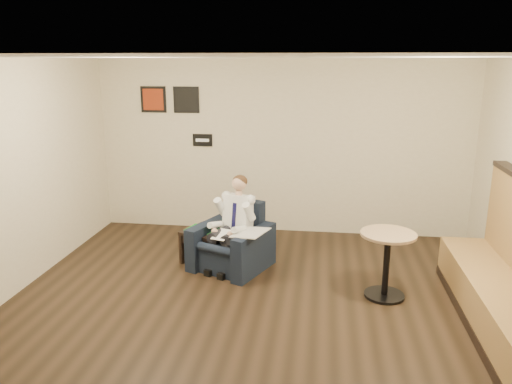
# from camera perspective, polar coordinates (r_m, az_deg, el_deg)

# --- Properties ---
(ground) EXTENTS (6.00, 6.00, 0.00)m
(ground) POSITION_cam_1_polar(r_m,az_deg,el_deg) (5.70, 0.07, -14.24)
(ground) COLOR black
(ground) RESTS_ON ground
(wall_back) EXTENTS (6.00, 0.02, 2.80)m
(wall_back) POSITION_cam_1_polar(r_m,az_deg,el_deg) (8.08, 2.94, 5.07)
(wall_back) COLOR beige
(wall_back) RESTS_ON ground
(wall_front) EXTENTS (6.00, 0.02, 2.80)m
(wall_front) POSITION_cam_1_polar(r_m,az_deg,el_deg) (2.47, -9.85, -19.25)
(wall_front) COLOR beige
(wall_front) RESTS_ON ground
(ceiling) EXTENTS (6.00, 6.00, 0.02)m
(ceiling) POSITION_cam_1_polar(r_m,az_deg,el_deg) (4.98, 0.08, 15.17)
(ceiling) COLOR white
(ceiling) RESTS_ON wall_back
(seating_sign) EXTENTS (0.32, 0.02, 0.20)m
(seating_sign) POSITION_cam_1_polar(r_m,az_deg,el_deg) (8.26, -6.13, 5.92)
(seating_sign) COLOR black
(seating_sign) RESTS_ON wall_back
(art_print_left) EXTENTS (0.42, 0.03, 0.42)m
(art_print_left) POSITION_cam_1_polar(r_m,az_deg,el_deg) (8.41, -11.64, 10.32)
(art_print_left) COLOR maroon
(art_print_left) RESTS_ON wall_back
(art_print_right) EXTENTS (0.42, 0.03, 0.42)m
(art_print_right) POSITION_cam_1_polar(r_m,az_deg,el_deg) (8.25, -7.97, 10.40)
(art_print_right) COLOR black
(art_print_right) RESTS_ON wall_back
(armchair) EXTENTS (1.19, 1.19, 0.88)m
(armchair) POSITION_cam_1_polar(r_m,az_deg,el_deg) (6.82, -2.87, -5.16)
(armchair) COLOR black
(armchair) RESTS_ON ground
(seated_man) EXTENTS (0.86, 1.01, 1.20)m
(seated_man) POSITION_cam_1_polar(r_m,az_deg,el_deg) (6.68, -3.43, -4.14)
(seated_man) COLOR white
(seated_man) RESTS_ON armchair
(lap_papers) EXTENTS (0.28, 0.34, 0.01)m
(lap_papers) POSITION_cam_1_polar(r_m,az_deg,el_deg) (6.62, -3.89, -4.88)
(lap_papers) COLOR white
(lap_papers) RESTS_ON seated_man
(newspaper) EXTENTS (0.52, 0.58, 0.01)m
(newspaper) POSITION_cam_1_polar(r_m,az_deg,el_deg) (6.51, -0.64, -4.67)
(newspaper) COLOR silver
(newspaper) RESTS_ON armchair
(side_table) EXTENTS (0.76, 0.76, 0.47)m
(side_table) POSITION_cam_1_polar(r_m,az_deg,el_deg) (7.11, -5.60, -6.11)
(side_table) COLOR black
(side_table) RESTS_ON ground
(green_folder) EXTENTS (0.55, 0.46, 0.01)m
(green_folder) POSITION_cam_1_polar(r_m,az_deg,el_deg) (7.03, -5.95, -4.27)
(green_folder) COLOR green
(green_folder) RESTS_ON side_table
(coffee_mug) EXTENTS (0.11, 0.11, 0.10)m
(coffee_mug) POSITION_cam_1_polar(r_m,az_deg,el_deg) (7.00, -3.80, -3.93)
(coffee_mug) COLOR white
(coffee_mug) RESTS_ON side_table
(smartphone) EXTENTS (0.16, 0.14, 0.01)m
(smartphone) POSITION_cam_1_polar(r_m,az_deg,el_deg) (7.13, -4.48, -3.99)
(smartphone) COLOR black
(smartphone) RESTS_ON side_table
(banquette) EXTENTS (0.71, 2.98, 1.52)m
(banquette) POSITION_cam_1_polar(r_m,az_deg,el_deg) (5.72, 27.08, -7.44)
(banquette) COLOR olive
(banquette) RESTS_ON ground
(cafe_table) EXTENTS (0.67, 0.67, 0.81)m
(cafe_table) POSITION_cam_1_polar(r_m,az_deg,el_deg) (6.20, 14.66, -8.09)
(cafe_table) COLOR #A07C57
(cafe_table) RESTS_ON ground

